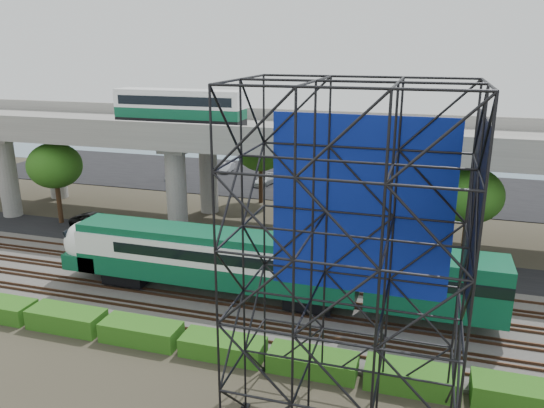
% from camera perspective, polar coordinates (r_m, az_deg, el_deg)
% --- Properties ---
extents(ground, '(140.00, 140.00, 0.00)m').
position_cam_1_polar(ground, '(33.99, -4.11, -11.87)').
color(ground, '#474233').
rests_on(ground, ground).
extents(ballast_bed, '(90.00, 12.00, 0.20)m').
position_cam_1_polar(ballast_bed, '(35.60, -2.96, -10.26)').
color(ballast_bed, slate).
rests_on(ballast_bed, ground).
extents(service_road, '(90.00, 5.00, 0.08)m').
position_cam_1_polar(service_road, '(42.99, 0.87, -5.39)').
color(service_road, black).
rests_on(service_road, ground).
extents(parking_lot, '(90.00, 18.00, 0.08)m').
position_cam_1_polar(parking_lot, '(64.80, 6.59, 2.19)').
color(parking_lot, black).
rests_on(parking_lot, ground).
extents(harbor_water, '(140.00, 40.00, 0.03)m').
position_cam_1_polar(harbor_water, '(86.03, 9.27, 5.71)').
color(harbor_water, '#44646F').
rests_on(harbor_water, ground).
extents(rail_tracks, '(90.00, 9.52, 0.16)m').
position_cam_1_polar(rail_tracks, '(35.52, -2.96, -10.00)').
color(rail_tracks, '#472D1E').
rests_on(rail_tracks, ballast_bed).
extents(commuter_train, '(29.30, 3.06, 4.30)m').
position_cam_1_polar(commuter_train, '(34.42, -3.01, -6.14)').
color(commuter_train, black).
rests_on(commuter_train, rail_tracks).
extents(overpass, '(80.00, 12.00, 12.40)m').
position_cam_1_polar(overpass, '(46.02, 1.84, 6.71)').
color(overpass, '#9E9B93').
rests_on(overpass, ground).
extents(scaffold_tower, '(9.36, 6.36, 15.00)m').
position_cam_1_polar(scaffold_tower, '(21.85, 8.19, -7.19)').
color(scaffold_tower, black).
rests_on(scaffold_tower, ground).
extents(hedge_strip, '(34.60, 1.80, 1.20)m').
position_cam_1_polar(hedge_strip, '(29.94, -5.28, -14.97)').
color(hedge_strip, '#295C15').
rests_on(hedge_strip, ground).
extents(trees, '(40.94, 16.94, 7.69)m').
position_cam_1_polar(trees, '(47.83, -2.62, 3.86)').
color(trees, '#382314').
rests_on(trees, ground).
extents(suv, '(5.85, 3.56, 1.52)m').
position_cam_1_polar(suv, '(50.44, -18.16, -1.89)').
color(suv, black).
rests_on(suv, service_road).
extents(parked_cars, '(36.65, 9.66, 1.32)m').
position_cam_1_polar(parked_cars, '(64.01, 6.98, 2.61)').
color(parked_cars, white).
rests_on(parked_cars, parking_lot).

